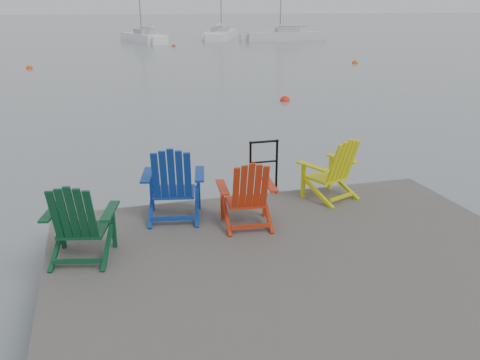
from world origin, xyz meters
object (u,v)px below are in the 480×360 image
object	(u,v)px
chair_green	(79,221)
chair_blue	(173,182)
chair_yellow	(333,168)
sailboat_far	(284,37)
chair_red	(248,193)
buoy_b	(30,69)
buoy_a	(285,101)
buoy_c	(355,64)
sailboat_mid	(221,35)
buoy_d	(174,47)
sailboat_near	(143,38)
handrail	(264,162)

from	to	relation	value
chair_green	chair_blue	distance (m)	1.56
chair_yellow	sailboat_far	world-z (taller)	sailboat_far
chair_blue	chair_yellow	world-z (taller)	chair_blue
chair_green	chair_yellow	xyz separation A→B (m)	(3.77, 1.05, -0.01)
chair_red	buoy_b	world-z (taller)	chair_red
chair_red	buoy_a	bearing A→B (deg)	73.19
buoy_c	sailboat_mid	bearing A→B (deg)	94.66
buoy_c	buoy_d	bearing A→B (deg)	117.76
sailboat_near	buoy_a	size ratio (longest dim) A/B	27.98
buoy_b	chair_green	bearing A→B (deg)	-83.01
buoy_d	sailboat_mid	bearing A→B (deg)	55.34
chair_blue	buoy_c	world-z (taller)	chair_blue
handrail	buoy_c	size ratio (longest dim) A/B	2.33
chair_blue	buoy_a	distance (m)	12.52
chair_yellow	buoy_a	xyz separation A→B (m)	(3.35, 10.89, -1.00)
sailboat_mid	buoy_d	distance (m)	11.43
handrail	chair_yellow	world-z (taller)	chair_yellow
sailboat_mid	buoy_c	size ratio (longest dim) A/B	33.93
chair_green	chair_yellow	bearing A→B (deg)	29.50
chair_red	sailboat_far	world-z (taller)	sailboat_far
chair_blue	sailboat_far	xyz separation A→B (m)	(17.94, 43.26, -0.70)
chair_green	sailboat_near	bearing A→B (deg)	97.34
chair_green	chair_yellow	world-z (taller)	chair_green
chair_green	sailboat_mid	world-z (taller)	sailboat_mid
chair_green	buoy_a	size ratio (longest dim) A/B	2.69
handrail	chair_red	bearing A→B (deg)	-118.10
chair_red	buoy_d	xyz separation A→B (m)	(5.00, 38.68, -0.99)
handrail	sailboat_mid	size ratio (longest dim) A/B	0.07
handrail	buoy_d	distance (m)	37.82
sailboat_near	sailboat_mid	distance (m)	9.08
sailboat_near	chair_blue	bearing A→B (deg)	-110.23
handrail	chair_blue	bearing A→B (deg)	-158.91
chair_green	buoy_c	distance (m)	27.70
handrail	sailboat_far	size ratio (longest dim) A/B	0.09
sailboat_near	chair_green	bearing A→B (deg)	-111.71
buoy_d	chair_green	bearing A→B (deg)	-100.42
sailboat_near	buoy_d	size ratio (longest dim) A/B	30.65
sailboat_near	sailboat_far	size ratio (longest dim) A/B	1.00
chair_green	buoy_c	size ratio (longest dim) A/B	2.64
buoy_c	sailboat_near	bearing A→B (deg)	115.21
sailboat_far	buoy_d	bearing A→B (deg)	117.11
sailboat_far	buoy_c	distance (m)	21.72
chair_red	sailboat_mid	xyz separation A→B (m)	(11.50, 48.08, -0.64)
chair_red	sailboat_far	distance (m)	46.99
handrail	sailboat_far	distance (m)	45.72
chair_green	sailboat_near	xyz separation A→B (m)	(5.22, 45.16, -0.66)
handrail	chair_green	distance (m)	3.18
sailboat_mid	buoy_b	distance (m)	28.58
handrail	sailboat_mid	world-z (taller)	sailboat_mid
sailboat_near	buoy_d	xyz separation A→B (m)	(1.96, -6.09, -0.36)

